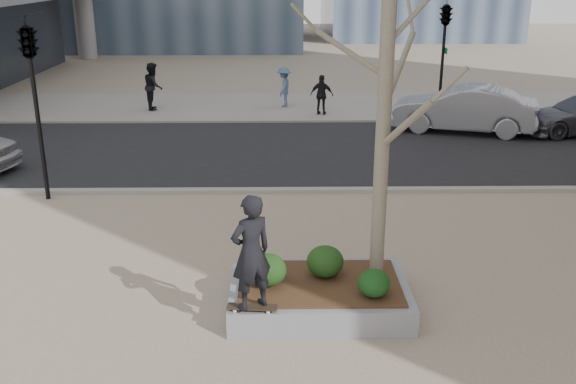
{
  "coord_description": "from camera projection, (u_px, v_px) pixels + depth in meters",
  "views": [
    {
      "loc": [
        0.33,
        -9.7,
        5.48
      ],
      "look_at": [
        0.5,
        2.0,
        1.4
      ],
      "focal_mm": 40.0,
      "sensor_mm": 36.0,
      "label": 1
    }
  ],
  "objects": [
    {
      "name": "pedestrian_b",
      "position": [
        284.0,
        87.0,
        26.57
      ],
      "size": [
        0.81,
        1.16,
        1.65
      ],
      "primitive_type": "imported",
      "rotation": [
        0.0,
        0.0,
        4.52
      ],
      "color": "#486582",
      "rests_on": "far_sidewalk"
    },
    {
      "name": "shrub_left",
      "position": [
        268.0,
        270.0,
        10.62
      ],
      "size": [
        0.63,
        0.63,
        0.54
      ],
      "primitive_type": "ellipsoid",
      "color": "black",
      "rests_on": "planter_mulch"
    },
    {
      "name": "far_sidewalk",
      "position": [
        271.0,
        106.0,
        27.0
      ],
      "size": [
        60.0,
        6.0,
        0.02
      ],
      "primitive_type": "cube",
      "color": "gray",
      "rests_on": "ground"
    },
    {
      "name": "pedestrian_a",
      "position": [
        153.0,
        86.0,
        26.07
      ],
      "size": [
        0.86,
        1.02,
        1.89
      ],
      "primitive_type": "imported",
      "rotation": [
        0.0,
        0.0,
        1.73
      ],
      "color": "black",
      "rests_on": "far_sidewalk"
    },
    {
      "name": "planter_mulch",
      "position": [
        319.0,
        283.0,
        10.82
      ],
      "size": [
        2.7,
        1.7,
        0.04
      ],
      "primitive_type": "cube",
      "color": "#382314",
      "rests_on": "planter"
    },
    {
      "name": "car_silver",
      "position": [
        463.0,
        109.0,
        22.48
      ],
      "size": [
        5.24,
        3.14,
        1.63
      ],
      "primitive_type": "imported",
      "rotation": [
        0.0,
        0.0,
        4.41
      ],
      "color": "gray",
      "rests_on": "street"
    },
    {
      "name": "pedestrian_c",
      "position": [
        322.0,
        95.0,
        25.16
      ],
      "size": [
        0.98,
        0.61,
        1.56
      ],
      "primitive_type": "imported",
      "rotation": [
        0.0,
        0.0,
        2.88
      ],
      "color": "black",
      "rests_on": "far_sidewalk"
    },
    {
      "name": "shrub_middle",
      "position": [
        325.0,
        261.0,
        10.94
      ],
      "size": [
        0.63,
        0.63,
        0.54
      ],
      "primitive_type": "ellipsoid",
      "color": "#173310",
      "rests_on": "planter_mulch"
    },
    {
      "name": "skateboard",
      "position": [
        252.0,
        308.0,
        9.96
      ],
      "size": [
        0.8,
        0.27,
        0.08
      ],
      "primitive_type": null,
      "rotation": [
        0.0,
        0.0,
        -0.09
      ],
      "color": "black",
      "rests_on": "planter"
    },
    {
      "name": "skateboarder",
      "position": [
        251.0,
        252.0,
        9.65
      ],
      "size": [
        0.8,
        0.72,
        1.84
      ],
      "primitive_type": "imported",
      "rotation": [
        0.0,
        0.0,
        3.69
      ],
      "color": "black",
      "rests_on": "skateboard"
    },
    {
      "name": "planter",
      "position": [
        319.0,
        296.0,
        10.9
      ],
      "size": [
        3.0,
        2.0,
        0.45
      ],
      "primitive_type": "cube",
      "color": "gray",
      "rests_on": "ground"
    },
    {
      "name": "traffic_light_near",
      "position": [
        37.0,
        111.0,
        15.43
      ],
      "size": [
        0.6,
        2.48,
        4.5
      ],
      "primitive_type": null,
      "color": "black",
      "rests_on": "ground"
    },
    {
      "name": "sycamore_tree",
      "position": [
        385.0,
        83.0,
        10.02
      ],
      "size": [
        2.8,
        2.8,
        6.6
      ],
      "primitive_type": null,
      "color": "gray",
      "rests_on": "planter_mulch"
    },
    {
      "name": "shrub_right",
      "position": [
        374.0,
        283.0,
        10.28
      ],
      "size": [
        0.53,
        0.53,
        0.45
      ],
      "primitive_type": "ellipsoid",
      "color": "black",
      "rests_on": "planter_mulch"
    },
    {
      "name": "ground",
      "position": [
        260.0,
        308.0,
        10.96
      ],
      "size": [
        120.0,
        120.0,
        0.0
      ],
      "primitive_type": "plane",
      "color": "gray",
      "rests_on": "ground"
    },
    {
      "name": "traffic_light_far",
      "position": [
        443.0,
        60.0,
        24.09
      ],
      "size": [
        0.6,
        2.48,
        4.5
      ],
      "primitive_type": null,
      "color": "black",
      "rests_on": "ground"
    },
    {
      "name": "street",
      "position": [
        269.0,
        151.0,
        20.39
      ],
      "size": [
        60.0,
        8.0,
        0.02
      ],
      "primitive_type": "cube",
      "color": "black",
      "rests_on": "ground"
    }
  ]
}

